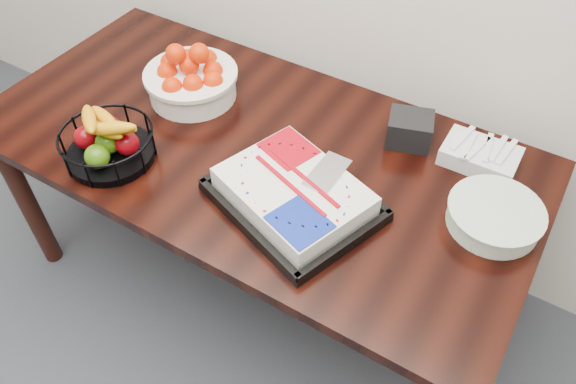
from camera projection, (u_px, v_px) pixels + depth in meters
The scene contains 7 objects.
table at pixel (254, 163), 1.85m from camera, with size 1.80×0.90×0.75m.
cake_tray at pixel (294, 194), 1.58m from camera, with size 0.54×0.48×0.09m.
tangerine_bowl at pixel (191, 75), 1.89m from camera, with size 0.32×0.32×0.20m.
fruit_basket at pixel (108, 142), 1.70m from camera, with size 0.29×0.29×0.15m.
plate_stack at pixel (494, 216), 1.54m from camera, with size 0.26×0.26×0.06m.
fork_bag at pixel (480, 155), 1.70m from camera, with size 0.23×0.15×0.06m.
napkin_box at pixel (410, 129), 1.76m from camera, with size 0.14×0.12×0.10m, color black.
Camera 1 is at (0.79, 0.92, 1.95)m, focal length 35.00 mm.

